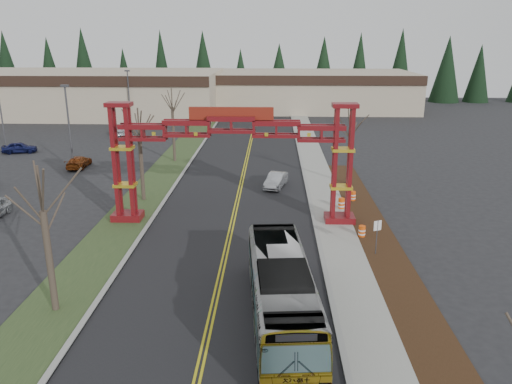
{
  "coord_description": "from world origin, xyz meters",
  "views": [
    {
      "loc": [
        2.98,
        -17.21,
        13.33
      ],
      "look_at": [
        1.9,
        13.91,
        3.62
      ],
      "focal_mm": 35.0,
      "sensor_mm": 36.0,
      "label": 1
    }
  ],
  "objects_px": {
    "parked_car_mid_a": "(79,162)",
    "light_pole_mid": "(0,107)",
    "gateway_arch": "(232,143)",
    "light_pole_near": "(69,121)",
    "barrel_mid": "(341,204)",
    "retail_building_west": "(89,93)",
    "silver_sedan": "(276,180)",
    "bare_tree_right_far": "(350,129)",
    "street_sign": "(377,231)",
    "parked_car_far_a": "(120,131)",
    "barrel_south": "(362,232)",
    "bare_tree_median_mid": "(139,135)",
    "retail_building_east": "(310,90)",
    "parked_car_mid_b": "(20,147)",
    "light_pole_far": "(129,94)",
    "transit_bus": "(281,291)",
    "bare_tree_median_far": "(172,107)",
    "bare_tree_median_near": "(43,212)",
    "barrel_north": "(353,196)"
  },
  "relations": [
    {
      "from": "silver_sedan",
      "to": "light_pole_mid",
      "type": "bearing_deg",
      "value": 167.48
    },
    {
      "from": "bare_tree_median_far",
      "to": "parked_car_far_a",
      "type": "bearing_deg",
      "value": 125.81
    },
    {
      "from": "silver_sedan",
      "to": "light_pole_mid",
      "type": "height_order",
      "value": "light_pole_mid"
    },
    {
      "from": "bare_tree_median_near",
      "to": "barrel_north",
      "type": "distance_m",
      "value": 25.88
    },
    {
      "from": "bare_tree_median_mid",
      "to": "barrel_north",
      "type": "height_order",
      "value": "bare_tree_median_mid"
    },
    {
      "from": "barrel_mid",
      "to": "parked_car_mid_b",
      "type": "bearing_deg",
      "value": 151.65
    },
    {
      "from": "parked_car_mid_b",
      "to": "transit_bus",
      "type": "bearing_deg",
      "value": -153.71
    },
    {
      "from": "bare_tree_median_mid",
      "to": "bare_tree_median_far",
      "type": "relative_size",
      "value": 0.97
    },
    {
      "from": "light_pole_mid",
      "to": "street_sign",
      "type": "bearing_deg",
      "value": -38.64
    },
    {
      "from": "retail_building_west",
      "to": "light_pole_mid",
      "type": "height_order",
      "value": "light_pole_mid"
    },
    {
      "from": "gateway_arch",
      "to": "street_sign",
      "type": "bearing_deg",
      "value": -31.33
    },
    {
      "from": "light_pole_far",
      "to": "barrel_mid",
      "type": "relative_size",
      "value": 8.66
    },
    {
      "from": "barrel_south",
      "to": "bare_tree_median_far",
      "type": "bearing_deg",
      "value": 128.41
    },
    {
      "from": "gateway_arch",
      "to": "light_pole_near",
      "type": "relative_size",
      "value": 2.08
    },
    {
      "from": "light_pole_near",
      "to": "parked_car_mid_a",
      "type": "bearing_deg",
      "value": 69.58
    },
    {
      "from": "retail_building_east",
      "to": "barrel_mid",
      "type": "bearing_deg",
      "value": -91.44
    },
    {
      "from": "silver_sedan",
      "to": "street_sign",
      "type": "bearing_deg",
      "value": -52.41
    },
    {
      "from": "bare_tree_median_near",
      "to": "barrel_north",
      "type": "xyz_separation_m",
      "value": [
        17.76,
        18.19,
        -4.88
      ]
    },
    {
      "from": "retail_building_east",
      "to": "light_pole_mid",
      "type": "xyz_separation_m",
      "value": [
        -41.71,
        -34.78,
        1.31
      ]
    },
    {
      "from": "street_sign",
      "to": "bare_tree_right_far",
      "type": "bearing_deg",
      "value": 88.48
    },
    {
      "from": "transit_bus",
      "to": "parked_car_mid_a",
      "type": "height_order",
      "value": "transit_bus"
    },
    {
      "from": "retail_building_east",
      "to": "bare_tree_right_far",
      "type": "relative_size",
      "value": 5.27
    },
    {
      "from": "parked_car_mid_b",
      "to": "light_pole_far",
      "type": "relative_size",
      "value": 0.46
    },
    {
      "from": "retail_building_west",
      "to": "light_pole_far",
      "type": "height_order",
      "value": "light_pole_far"
    },
    {
      "from": "light_pole_far",
      "to": "street_sign",
      "type": "relative_size",
      "value": 3.59
    },
    {
      "from": "street_sign",
      "to": "parked_car_mid_a",
      "type": "bearing_deg",
      "value": 141.76
    },
    {
      "from": "transit_bus",
      "to": "bare_tree_right_far",
      "type": "distance_m",
      "value": 25.04
    },
    {
      "from": "barrel_south",
      "to": "bare_tree_median_mid",
      "type": "bearing_deg",
      "value": 155.67
    },
    {
      "from": "parked_car_mid_a",
      "to": "light_pole_mid",
      "type": "height_order",
      "value": "light_pole_mid"
    },
    {
      "from": "parked_car_far_a",
      "to": "light_pole_far",
      "type": "bearing_deg",
      "value": -106.59
    },
    {
      "from": "parked_car_mid_b",
      "to": "bare_tree_median_near",
      "type": "distance_m",
      "value": 40.6
    },
    {
      "from": "parked_car_mid_b",
      "to": "parked_car_far_a",
      "type": "bearing_deg",
      "value": -52.73
    },
    {
      "from": "gateway_arch",
      "to": "transit_bus",
      "type": "height_order",
      "value": "gateway_arch"
    },
    {
      "from": "parked_car_mid_b",
      "to": "light_pole_near",
      "type": "relative_size",
      "value": 0.45
    },
    {
      "from": "transit_bus",
      "to": "barrel_south",
      "type": "distance_m",
      "value": 12.27
    },
    {
      "from": "barrel_mid",
      "to": "retail_building_west",
      "type": "bearing_deg",
      "value": 127.03
    },
    {
      "from": "light_pole_mid",
      "to": "street_sign",
      "type": "height_order",
      "value": "light_pole_mid"
    },
    {
      "from": "parked_car_mid_a",
      "to": "parked_car_far_a",
      "type": "bearing_deg",
      "value": -89.02
    },
    {
      "from": "barrel_south",
      "to": "barrel_mid",
      "type": "height_order",
      "value": "barrel_mid"
    },
    {
      "from": "parked_car_mid_a",
      "to": "street_sign",
      "type": "height_order",
      "value": "street_sign"
    },
    {
      "from": "bare_tree_median_mid",
      "to": "light_pole_far",
      "type": "height_order",
      "value": "light_pole_far"
    },
    {
      "from": "silver_sedan",
      "to": "bare_tree_right_far",
      "type": "relative_size",
      "value": 0.56
    },
    {
      "from": "silver_sedan",
      "to": "barrel_north",
      "type": "relative_size",
      "value": 4.52
    },
    {
      "from": "retail_building_west",
      "to": "bare_tree_median_far",
      "type": "xyz_separation_m",
      "value": [
        22.0,
        -35.22,
        2.25
      ]
    },
    {
      "from": "parked_car_far_a",
      "to": "light_pole_near",
      "type": "distance_m",
      "value": 19.01
    },
    {
      "from": "silver_sedan",
      "to": "barrel_south",
      "type": "bearing_deg",
      "value": -49.16
    },
    {
      "from": "bare_tree_right_far",
      "to": "light_pole_far",
      "type": "relative_size",
      "value": 0.85
    },
    {
      "from": "street_sign",
      "to": "parked_car_far_a",
      "type": "bearing_deg",
      "value": 125.67
    },
    {
      "from": "bare_tree_median_mid",
      "to": "parked_car_mid_a",
      "type": "bearing_deg",
      "value": 131.81
    },
    {
      "from": "light_pole_near",
      "to": "transit_bus",
      "type": "bearing_deg",
      "value": -53.17
    }
  ]
}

